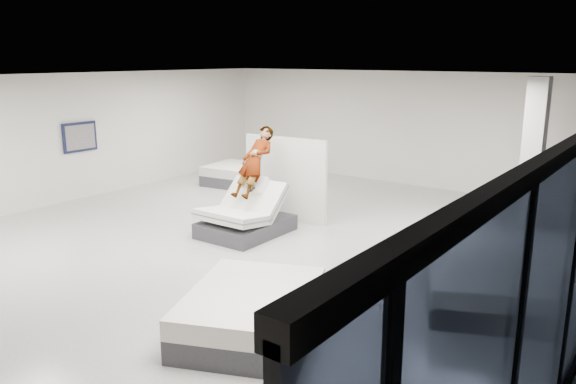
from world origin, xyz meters
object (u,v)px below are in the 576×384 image
(hero_bed, at_px, (245,218))
(wall_poster, at_px, (80,137))
(flat_bed_right_far, at_px, (480,284))
(column, at_px, (533,155))
(remote, at_px, (252,189))
(flat_bed_right_near, at_px, (252,312))
(divider_panel, at_px, (285,179))
(flat_bed_left_far, at_px, (244,175))
(person, at_px, (255,176))

(hero_bed, distance_m, wall_poster, 5.51)
(flat_bed_right_far, xyz_separation_m, column, (-0.40, 4.28, 1.31))
(remote, relative_size, flat_bed_right_near, 0.05)
(wall_poster, bearing_deg, remote, 1.38)
(hero_bed, distance_m, divider_panel, 1.51)
(hero_bed, height_order, divider_panel, divider_panel)
(flat_bed_right_far, bearing_deg, flat_bed_left_far, 153.99)
(flat_bed_right_near, height_order, column, column)
(flat_bed_right_far, relative_size, column, 0.80)
(remote, distance_m, divider_panel, 1.43)
(remote, distance_m, wall_poster, 5.62)
(person, xyz_separation_m, wall_poster, (-5.36, -0.48, 0.42))
(divider_panel, xyz_separation_m, flat_bed_left_far, (-3.02, 2.08, -0.65))
(flat_bed_left_far, distance_m, wall_poster, 4.51)
(divider_panel, bearing_deg, flat_bed_left_far, 140.51)
(column, xyz_separation_m, wall_poster, (-9.93, -4.00, 0.00))
(flat_bed_left_far, distance_m, column, 7.72)
(remote, height_order, flat_bed_right_near, remote)
(hero_bed, height_order, flat_bed_left_far, hero_bed)
(person, distance_m, remote, 0.46)
(flat_bed_left_far, relative_size, column, 0.70)
(person, xyz_separation_m, flat_bed_left_far, (-3.02, 3.14, -0.90))
(flat_bed_right_near, distance_m, wall_poster, 8.85)
(remote, relative_size, flat_bed_left_far, 0.06)
(person, bearing_deg, divider_panel, 89.31)
(person, distance_m, divider_panel, 1.09)
(person, height_order, divider_panel, divider_panel)
(divider_panel, distance_m, flat_bed_right_far, 5.34)
(person, distance_m, column, 5.79)
(hero_bed, height_order, remote, hero_bed)
(divider_panel, height_order, flat_bed_right_near, divider_panel)
(person, bearing_deg, flat_bed_right_far, -9.30)
(hero_bed, relative_size, column, 0.57)
(remote, bearing_deg, wall_poster, -179.18)
(flat_bed_right_far, bearing_deg, divider_panel, 159.86)
(hero_bed, xyz_separation_m, person, (-0.00, 0.33, 0.83))
(remote, xyz_separation_m, column, (4.35, 3.87, 0.61))
(flat_bed_right_far, bearing_deg, remote, 174.98)
(divider_panel, height_order, flat_bed_left_far, divider_panel)
(hero_bed, relative_size, flat_bed_left_far, 0.81)
(person, relative_size, flat_bed_left_far, 0.74)
(remote, distance_m, flat_bed_left_far, 4.81)
(flat_bed_right_near, xyz_separation_m, column, (1.72, 7.03, 1.31))
(hero_bed, relative_size, flat_bed_right_near, 0.70)
(hero_bed, distance_m, column, 6.11)
(column, bearing_deg, divider_panel, -151.74)
(flat_bed_right_near, bearing_deg, person, 129.11)
(remote, relative_size, flat_bed_right_far, 0.05)
(hero_bed, xyz_separation_m, flat_bed_right_near, (2.85, -3.18, -0.05))
(divider_panel, distance_m, flat_bed_left_far, 3.72)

